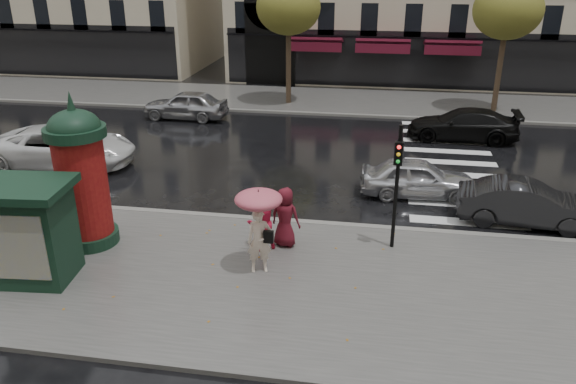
% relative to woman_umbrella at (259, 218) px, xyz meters
% --- Properties ---
extents(ground, '(160.00, 160.00, 0.00)m').
position_rel_woman_umbrella_xyz_m(ground, '(-0.25, 0.08, -1.63)').
color(ground, black).
rests_on(ground, ground).
extents(near_sidewalk, '(90.00, 7.00, 0.12)m').
position_rel_woman_umbrella_xyz_m(near_sidewalk, '(-0.25, -0.42, -1.57)').
color(near_sidewalk, '#474744').
rests_on(near_sidewalk, ground).
extents(far_sidewalk, '(90.00, 6.00, 0.12)m').
position_rel_woman_umbrella_xyz_m(far_sidewalk, '(-0.25, 19.08, -1.57)').
color(far_sidewalk, '#474744').
rests_on(far_sidewalk, ground).
extents(near_kerb, '(90.00, 0.25, 0.14)m').
position_rel_woman_umbrella_xyz_m(near_kerb, '(-0.25, 3.08, -1.56)').
color(near_kerb, slate).
rests_on(near_kerb, ground).
extents(far_kerb, '(90.00, 0.25, 0.14)m').
position_rel_woman_umbrella_xyz_m(far_kerb, '(-0.25, 16.08, -1.56)').
color(far_kerb, slate).
rests_on(far_kerb, ground).
extents(zebra_crossing, '(3.60, 11.75, 0.01)m').
position_rel_woman_umbrella_xyz_m(zebra_crossing, '(5.75, 9.68, -1.63)').
color(zebra_crossing, silver).
rests_on(zebra_crossing, ground).
extents(tree_far_left, '(3.40, 3.40, 6.64)m').
position_rel_woman_umbrella_xyz_m(tree_far_left, '(-2.25, 18.08, 3.54)').
color(tree_far_left, '#38281C').
rests_on(tree_far_left, ground).
extents(tree_far_right, '(3.40, 3.40, 6.64)m').
position_rel_woman_umbrella_xyz_m(tree_far_right, '(8.75, 18.08, 3.54)').
color(tree_far_right, '#38281C').
rests_on(tree_far_right, ground).
extents(woman_umbrella, '(1.19, 1.19, 2.30)m').
position_rel_woman_umbrella_xyz_m(woman_umbrella, '(0.00, 0.00, 0.00)').
color(woman_umbrella, '#F1DBC6').
rests_on(woman_umbrella, near_sidewalk).
extents(woman_red, '(1.02, 0.99, 1.66)m').
position_rel_woman_umbrella_xyz_m(woman_red, '(-0.20, 1.15, -0.68)').
color(woman_red, '#BA1636').
rests_on(woman_red, near_sidewalk).
extents(man_burgundy, '(0.94, 0.73, 1.71)m').
position_rel_woman_umbrella_xyz_m(man_burgundy, '(0.41, 1.50, -0.66)').
color(man_burgundy, '#56111C').
rests_on(man_burgundy, near_sidewalk).
extents(morris_column, '(1.62, 1.62, 4.35)m').
position_rel_woman_umbrella_xyz_m(morris_column, '(-5.08, 0.76, 0.57)').
color(morris_column, black).
rests_on(morris_column, near_sidewalk).
extents(traffic_light, '(0.23, 0.34, 3.52)m').
position_rel_woman_umbrella_xyz_m(traffic_light, '(3.37, 1.81, 0.62)').
color(traffic_light, black).
rests_on(traffic_light, near_sidewalk).
extents(newsstand, '(2.27, 1.97, 2.55)m').
position_rel_woman_umbrella_xyz_m(newsstand, '(-5.46, -1.24, -0.20)').
color(newsstand, black).
rests_on(newsstand, near_sidewalk).
extents(car_silver, '(3.95, 1.77, 1.32)m').
position_rel_woman_umbrella_xyz_m(car_silver, '(4.23, 6.00, -0.97)').
color(car_silver, silver).
rests_on(car_silver, ground).
extents(car_darkgrey, '(4.18, 1.80, 1.34)m').
position_rel_woman_umbrella_xyz_m(car_darkgrey, '(7.41, 4.28, -0.96)').
color(car_darkgrey, '#232326').
rests_on(car_darkgrey, ground).
extents(car_white, '(5.82, 3.07, 1.56)m').
position_rel_woman_umbrella_xyz_m(car_white, '(-9.37, 6.78, -0.85)').
color(car_white, silver).
rests_on(car_white, ground).
extents(car_black, '(4.91, 2.18, 1.40)m').
position_rel_woman_umbrella_xyz_m(car_black, '(6.52, 12.90, -0.93)').
color(car_black, black).
rests_on(car_black, ground).
extents(car_far_silver, '(4.28, 1.84, 1.44)m').
position_rel_woman_umbrella_xyz_m(car_far_silver, '(-6.90, 14.27, -0.91)').
color(car_far_silver, '#999A9E').
rests_on(car_far_silver, ground).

